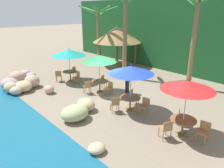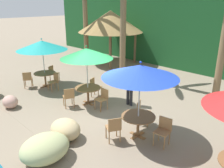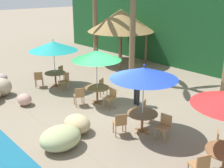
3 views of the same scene
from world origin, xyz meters
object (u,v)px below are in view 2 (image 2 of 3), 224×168
object	(u,v)px
dining_table_teal	(45,75)
dining_table_blue	(138,119)
chair_green_seaward	(103,97)
palm_tree_second	(123,1)
chair_green_left	(69,96)
chair_blue_left	(114,127)
umbrella_teal	(42,45)
chair_green_inland	(94,86)
umbrella_green	(87,53)
chair_blue_seaward	(163,129)
palm_tree_nearest	(85,6)
chair_blue_inland	(141,111)
chair_teal_seaward	(54,81)
chair_teal_inland	(53,72)
chair_teal_left	(28,79)
waiter_in_white	(130,83)
umbrella_blue	(140,71)
dining_table_green	(88,90)
palapa_hut	(110,21)

from	to	relation	value
dining_table_teal	dining_table_blue	distance (m)	6.44
chair_green_seaward	palm_tree_second	distance (m)	5.34
chair_green_left	chair_blue_left	distance (m)	3.13
umbrella_teal	chair_green_inland	distance (m)	3.40
umbrella_green	dining_table_teal	bearing A→B (deg)	-176.57
chair_green_inland	chair_blue_seaward	distance (m)	4.56
umbrella_teal	chair_green_left	world-z (taller)	umbrella_teal
chair_green_seaward	palm_tree_nearest	distance (m)	8.55
chair_blue_seaward	chair_blue_inland	bearing A→B (deg)	157.50
dining_table_teal	chair_blue_seaward	xyz separation A→B (m)	(7.26, -0.11, -0.10)
palm_tree_second	chair_blue_inland	bearing A→B (deg)	-39.18
umbrella_green	chair_teal_seaward	bearing A→B (deg)	-176.02
chair_blue_inland	chair_teal_inland	bearing A→B (deg)	177.23
chair_teal_left	chair_blue_inland	distance (m)	6.48
palm_tree_second	waiter_in_white	size ratio (longest dim) A/B	3.79
chair_teal_left	waiter_in_white	world-z (taller)	waiter_in_white
dining_table_blue	chair_blue_seaward	distance (m)	0.86
umbrella_teal	umbrella_blue	bearing A→B (deg)	-2.79
dining_table_green	umbrella_blue	distance (m)	3.60
chair_teal_left	chair_teal_inland	bearing A→B (deg)	92.33
chair_blue_seaward	chair_green_seaward	bearing A→B (deg)	173.21
chair_teal_inland	chair_green_seaward	world-z (taller)	same
chair_green_left	dining_table_blue	xyz separation A→B (m)	(3.41, 0.32, 0.10)
umbrella_teal	waiter_in_white	size ratio (longest dim) A/B	1.47
umbrella_green	chair_green_seaward	bearing A→B (deg)	4.83
umbrella_green	dining_table_blue	distance (m)	3.60
chair_teal_left	dining_table_teal	bearing A→B (deg)	63.24
umbrella_green	dining_table_green	size ratio (longest dim) A/B	2.31
chair_teal_left	waiter_in_white	bearing A→B (deg)	23.02
dining_table_teal	palapa_hut	world-z (taller)	palapa_hut
umbrella_teal	umbrella_blue	world-z (taller)	umbrella_blue
chair_blue_inland	chair_green_seaward	bearing A→B (deg)	-175.41
chair_green_left	umbrella_blue	distance (m)	3.83
dining_table_teal	dining_table_green	xyz separation A→B (m)	(3.25, 0.19, 0.00)
dining_table_green	chair_blue_seaward	size ratio (longest dim) A/B	1.26
umbrella_teal	chair_teal_seaward	size ratio (longest dim) A/B	2.88
umbrella_blue	palapa_hut	xyz separation A→B (m)	(-7.64, 6.22, 0.67)
dining_table_green	chair_blue_inland	distance (m)	2.75
chair_green_inland	chair_blue_inland	size ratio (longest dim) A/B	1.00
umbrella_teal	chair_blue_left	xyz separation A→B (m)	(6.11, -1.11, -1.64)
chair_teal_inland	chair_blue_inland	size ratio (longest dim) A/B	1.00
umbrella_teal	chair_blue_inland	xyz separation A→B (m)	(5.99, 0.42, -1.64)
umbrella_teal	chair_green_seaward	xyz separation A→B (m)	(4.10, 0.27, -1.64)
chair_teal_seaward	dining_table_blue	size ratio (longest dim) A/B	0.79
chair_green_inland	dining_table_blue	xyz separation A→B (m)	(3.61, -1.25, 0.10)
chair_green_seaward	waiter_in_white	size ratio (longest dim) A/B	0.51
dining_table_blue	chair_blue_inland	xyz separation A→B (m)	(-0.44, 0.73, -0.10)
chair_teal_seaward	palapa_hut	xyz separation A→B (m)	(-2.06, 5.88, 2.39)
chair_teal_inland	chair_green_left	world-z (taller)	same
chair_green_inland	chair_blue_seaward	size ratio (longest dim) A/B	1.00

